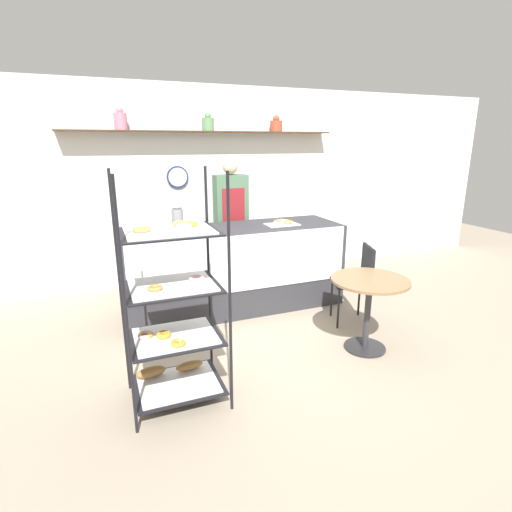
{
  "coord_description": "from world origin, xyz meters",
  "views": [
    {
      "loc": [
        -1.43,
        -3.2,
        1.95
      ],
      "look_at": [
        0.0,
        0.39,
        0.84
      ],
      "focal_mm": 28.0,
      "sensor_mm": 36.0,
      "label": 1
    }
  ],
  "objects_px": {
    "coffee_carafe": "(178,220)",
    "donut_tray_counter": "(282,223)",
    "pastry_rack": "(173,312)",
    "person_worker": "(231,220)",
    "cafe_chair": "(359,276)",
    "cafe_table": "(369,297)"
  },
  "relations": [
    {
      "from": "cafe_chair",
      "to": "coffee_carafe",
      "type": "height_order",
      "value": "coffee_carafe"
    },
    {
      "from": "pastry_rack",
      "to": "donut_tray_counter",
      "type": "distance_m",
      "value": 2.22
    },
    {
      "from": "person_worker",
      "to": "donut_tray_counter",
      "type": "bearing_deg",
      "value": -57.07
    },
    {
      "from": "cafe_table",
      "to": "cafe_chair",
      "type": "distance_m",
      "value": 0.62
    },
    {
      "from": "coffee_carafe",
      "to": "donut_tray_counter",
      "type": "xyz_separation_m",
      "value": [
        1.27,
        0.06,
        -0.13
      ]
    },
    {
      "from": "person_worker",
      "to": "cafe_chair",
      "type": "bearing_deg",
      "value": -57.61
    },
    {
      "from": "cafe_chair",
      "to": "cafe_table",
      "type": "bearing_deg",
      "value": -7.84
    },
    {
      "from": "pastry_rack",
      "to": "person_worker",
      "type": "relative_size",
      "value": 1.02
    },
    {
      "from": "cafe_chair",
      "to": "coffee_carafe",
      "type": "xyz_separation_m",
      "value": [
        -1.8,
        0.79,
        0.61
      ]
    },
    {
      "from": "pastry_rack",
      "to": "coffee_carafe",
      "type": "xyz_separation_m",
      "value": [
        0.34,
        1.44,
        0.41
      ]
    },
    {
      "from": "person_worker",
      "to": "cafe_chair",
      "type": "distance_m",
      "value": 1.84
    },
    {
      "from": "pastry_rack",
      "to": "person_worker",
      "type": "bearing_deg",
      "value": 61.52
    },
    {
      "from": "cafe_table",
      "to": "coffee_carafe",
      "type": "relative_size",
      "value": 2.3
    },
    {
      "from": "pastry_rack",
      "to": "cafe_chair",
      "type": "relative_size",
      "value": 2.03
    },
    {
      "from": "pastry_rack",
      "to": "coffee_carafe",
      "type": "height_order",
      "value": "pastry_rack"
    },
    {
      "from": "person_worker",
      "to": "pastry_rack",
      "type": "bearing_deg",
      "value": -118.48
    },
    {
      "from": "pastry_rack",
      "to": "cafe_chair",
      "type": "height_order",
      "value": "pastry_rack"
    },
    {
      "from": "cafe_chair",
      "to": "donut_tray_counter",
      "type": "bearing_deg",
      "value": -128.93
    },
    {
      "from": "cafe_table",
      "to": "person_worker",
      "type": "bearing_deg",
      "value": 108.23
    },
    {
      "from": "coffee_carafe",
      "to": "cafe_chair",
      "type": "bearing_deg",
      "value": -23.64
    },
    {
      "from": "person_worker",
      "to": "donut_tray_counter",
      "type": "relative_size",
      "value": 4.49
    },
    {
      "from": "cafe_table",
      "to": "coffee_carafe",
      "type": "bearing_deg",
      "value": 138.61
    }
  ]
}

